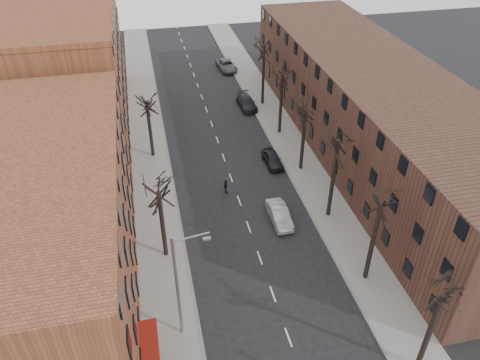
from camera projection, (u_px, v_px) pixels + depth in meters
sidewalk_left at (149, 151)px, 52.75m from camera, size 4.00×90.00×0.15m
sidewalk_right at (285, 136)px, 55.58m from camera, size 4.00×90.00×0.15m
building_left_near at (39, 241)px, 31.97m from camera, size 12.00×26.00×12.00m
building_left_far at (69, 69)px, 54.52m from camera, size 12.00×28.00×14.00m
building_right at (372, 111)px, 50.17m from camera, size 12.00×50.00×10.00m
tree_right_b at (365, 278)px, 37.21m from camera, size 5.20×5.20×10.80m
tree_right_c at (328, 215)px, 43.59m from camera, size 5.20×5.20×11.60m
tree_right_d at (300, 169)px, 49.97m from camera, size 5.20×5.20×10.00m
tree_right_e at (279, 133)px, 56.35m from camera, size 5.20×5.20×10.80m
tree_right_f at (262, 104)px, 62.74m from camera, size 5.20×5.20×11.60m
tree_left_a at (166, 255)px, 39.31m from camera, size 5.20×5.20×9.50m
tree_left_b at (153, 156)px, 52.07m from camera, size 5.20×5.20×9.50m
streetlight at (179, 283)px, 30.14m from camera, size 2.45×0.22×9.03m
silver_sedan at (279, 215)px, 42.54m from camera, size 1.58×4.39×1.44m
parked_car_near at (273, 159)px, 50.30m from camera, size 1.77×4.09×1.37m
parked_car_mid at (247, 103)px, 61.50m from camera, size 2.21×5.04×1.44m
parked_car_far at (227, 65)px, 72.15m from camera, size 2.87×5.38×1.44m
pedestrian_crossing at (226, 187)px, 46.04m from camera, size 0.53×0.95×1.53m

